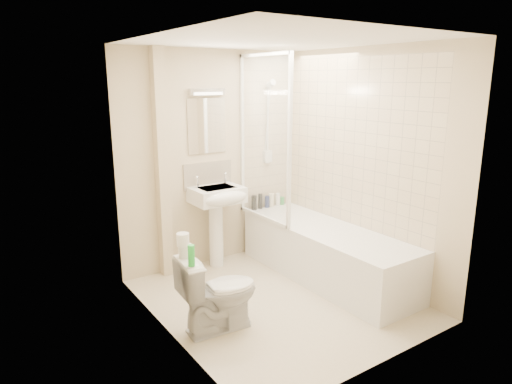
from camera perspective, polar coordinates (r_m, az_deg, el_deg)
floor at (r=4.54m, az=2.65°, el=-13.32°), size 2.50×2.50×0.00m
wall_back at (r=5.17m, az=-5.58°, el=4.05°), size 2.20×0.02×2.40m
wall_left at (r=3.60m, az=-11.29°, el=-0.49°), size 0.02×2.50×2.40m
wall_right at (r=4.87m, az=13.23°, el=3.14°), size 0.02×2.50×2.40m
ceiling at (r=4.05m, az=3.05°, el=18.45°), size 2.20×2.50×0.02m
tile_back at (r=5.52m, az=1.31°, el=7.11°), size 0.70×0.01×1.75m
tile_right at (r=4.91m, az=12.18°, el=5.95°), size 0.01×2.10×1.75m
pipe_boxing at (r=4.85m, az=-11.66°, el=3.19°), size 0.12×0.12×2.40m
splashback at (r=5.16m, az=-6.03°, el=2.12°), size 0.60×0.02×0.30m
mirror at (r=5.08m, az=-6.18°, el=8.20°), size 0.46×0.01×0.60m
strip_light at (r=5.04m, az=-6.17°, el=12.37°), size 0.42×0.07×0.07m
bathtub at (r=4.96m, az=8.79°, el=-7.41°), size 0.70×2.10×0.55m
shower_screen at (r=4.96m, az=0.98°, el=6.63°), size 0.04×0.92×1.80m
shower_fixture at (r=5.47m, az=1.57°, el=8.31°), size 0.10×0.16×0.99m
pedestal_sink at (r=5.04m, az=-4.72°, el=-1.53°), size 0.55×0.50×1.05m
bottle_black_a at (r=5.48m, az=-0.24°, el=-1.35°), size 0.06×0.06×0.17m
bottle_white_a at (r=5.49m, az=-0.12°, el=-1.48°), size 0.05×0.05×0.14m
bottle_black_b at (r=5.53m, az=0.54°, el=-1.17°), size 0.05×0.05×0.18m
bottle_blue at (r=5.59m, az=1.40°, el=-1.22°), size 0.06×0.06×0.14m
bottle_cream at (r=5.62m, az=1.93°, el=-1.00°), size 0.07×0.07×0.17m
bottle_white_b at (r=5.68m, az=2.75°, el=-0.92°), size 0.06×0.06×0.15m
bottle_green at (r=5.73m, az=3.27°, el=-1.09°), size 0.06×0.06×0.10m
toilet at (r=3.94m, az=-4.70°, el=-12.32°), size 0.49×0.73×0.68m
toilet_roll_lower at (r=3.75m, az=-8.81°, el=-7.27°), size 0.11×0.11×0.10m
toilet_roll_upper at (r=3.70m, az=-9.13°, el=-5.89°), size 0.10×0.10×0.10m
green_bottle at (r=3.56m, az=-8.09°, el=-7.87°), size 0.05×0.05×0.17m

